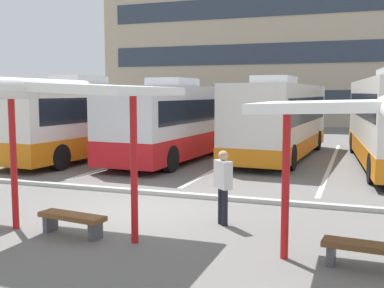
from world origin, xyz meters
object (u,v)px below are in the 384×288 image
(coach_bus_0, at_px, (100,119))
(bench_2, at_px, (72,220))
(coach_bus_1, at_px, (187,121))
(bench_3, at_px, (383,252))
(coach_bus_2, at_px, (280,120))
(waiting_passenger_0, at_px, (223,182))
(waiting_shelter_1, at_px, (61,91))

(coach_bus_0, height_order, bench_2, coach_bus_0)
(coach_bus_1, distance_m, bench_3, 14.59)
(coach_bus_1, bearing_deg, coach_bus_2, 14.69)
(coach_bus_1, height_order, waiting_passenger_0, coach_bus_1)
(coach_bus_2, bearing_deg, coach_bus_1, -165.31)
(coach_bus_0, relative_size, bench_3, 6.17)
(waiting_shelter_1, bearing_deg, coach_bus_0, 117.31)
(coach_bus_0, xyz_separation_m, bench_3, (11.91, -11.29, -1.35))
(coach_bus_1, distance_m, waiting_shelter_1, 12.67)
(coach_bus_0, distance_m, waiting_passenger_0, 12.87)
(bench_2, distance_m, waiting_passenger_0, 3.32)
(coach_bus_0, relative_size, bench_2, 7.82)
(waiting_shelter_1, bearing_deg, coach_bus_1, 98.96)
(coach_bus_2, bearing_deg, waiting_passenger_0, -87.13)
(coach_bus_0, height_order, coach_bus_1, coach_bus_0)
(coach_bus_0, xyz_separation_m, coach_bus_1, (4.00, 0.90, -0.07))
(coach_bus_1, relative_size, bench_3, 6.05)
(bench_3, bearing_deg, waiting_shelter_1, -177.54)
(waiting_shelter_1, distance_m, waiting_passenger_0, 3.95)
(bench_2, relative_size, waiting_passenger_0, 0.93)
(coach_bus_0, bearing_deg, coach_bus_1, 12.70)
(coach_bus_2, relative_size, waiting_passenger_0, 6.18)
(waiting_passenger_0, bearing_deg, coach_bus_2, 92.87)
(coach_bus_2, relative_size, waiting_shelter_1, 2.16)
(coach_bus_1, xyz_separation_m, waiting_shelter_1, (1.96, -12.45, 1.34))
(coach_bus_0, distance_m, bench_2, 12.83)
(waiting_shelter_1, height_order, bench_3, waiting_shelter_1)
(waiting_passenger_0, bearing_deg, coach_bus_1, 114.26)
(waiting_shelter_1, distance_m, bench_2, 2.64)
(bench_3, height_order, waiting_passenger_0, waiting_passenger_0)
(coach_bus_2, relative_size, bench_2, 6.68)
(coach_bus_1, bearing_deg, waiting_passenger_0, -65.74)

